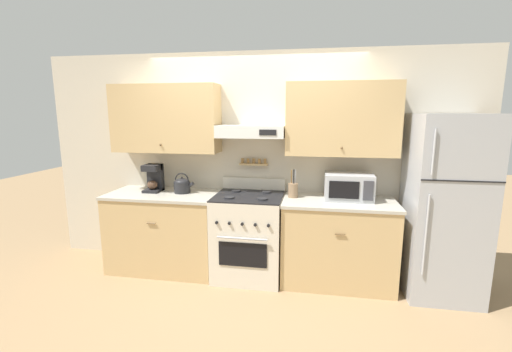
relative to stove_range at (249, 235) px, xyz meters
name	(u,v)px	position (x,y,z in m)	size (l,w,h in m)	color
ground_plane	(243,288)	(0.00, -0.33, -0.48)	(16.00, 16.00, 0.00)	#937551
wall_back	(252,146)	(-0.02, 0.31, 0.99)	(5.20, 0.46, 2.55)	beige
counter_left	(165,231)	(-1.02, 0.02, -0.01)	(1.29, 0.69, 0.93)	tan
counter_right	(337,241)	(0.99, 0.02, -0.01)	(1.21, 0.69, 0.93)	tan
stove_range	(249,235)	(0.00, 0.00, 0.00)	(0.76, 0.72, 1.09)	beige
refrigerator	(444,206)	(2.02, -0.02, 0.45)	(0.70, 0.75, 1.85)	#ADAFB5
tea_kettle	(182,185)	(-0.81, 0.07, 0.54)	(0.24, 0.19, 0.24)	#232326
coffee_maker	(154,178)	(-1.17, 0.10, 0.61)	(0.19, 0.23, 0.32)	black
microwave	(348,186)	(1.08, 0.09, 0.59)	(0.51, 0.38, 0.28)	#ADAFB5
utensil_crock	(293,190)	(0.49, 0.07, 0.54)	(0.11, 0.11, 0.31)	#8E7051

